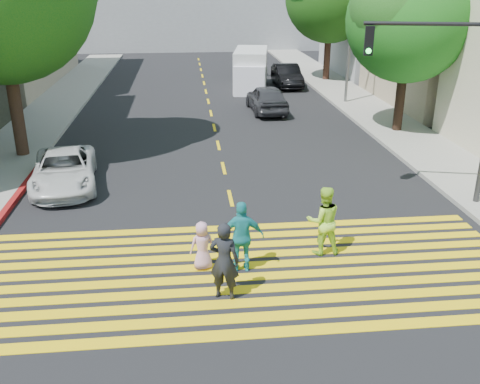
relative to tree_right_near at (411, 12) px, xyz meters
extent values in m
plane|color=black|center=(-8.44, -13.26, -5.31)|extent=(120.00, 120.00, 0.00)
cube|color=gray|center=(-16.94, 8.74, -5.24)|extent=(3.00, 40.00, 0.15)
cube|color=gray|center=(0.06, 1.74, -5.24)|extent=(3.00, 60.00, 0.15)
cube|color=maroon|center=(-15.34, -7.26, -5.23)|extent=(0.20, 8.00, 0.16)
cube|color=yellow|center=(-8.44, -14.46, -5.31)|extent=(13.40, 0.35, 0.01)
cube|color=yellow|center=(-8.44, -13.91, -5.31)|extent=(13.40, 0.35, 0.01)
cube|color=yellow|center=(-8.44, -13.36, -5.31)|extent=(13.40, 0.35, 0.01)
cube|color=yellow|center=(-8.44, -12.81, -5.31)|extent=(13.40, 0.35, 0.01)
cube|color=yellow|center=(-8.44, -12.26, -5.31)|extent=(13.40, 0.35, 0.01)
cube|color=yellow|center=(-8.44, -11.71, -5.31)|extent=(13.40, 0.35, 0.01)
cube|color=yellow|center=(-8.44, -11.16, -5.31)|extent=(13.40, 0.35, 0.01)
cube|color=yellow|center=(-8.44, -10.61, -5.31)|extent=(13.40, 0.35, 0.01)
cube|color=yellow|center=(-8.44, -10.06, -5.31)|extent=(13.40, 0.35, 0.01)
cube|color=yellow|center=(-8.44, -9.51, -5.31)|extent=(13.40, 0.35, 0.01)
cube|color=yellow|center=(-8.44, -7.26, -5.31)|extent=(0.12, 1.40, 0.01)
cube|color=yellow|center=(-8.44, -4.26, -5.31)|extent=(0.12, 1.40, 0.01)
cube|color=yellow|center=(-8.44, -1.26, -5.31)|extent=(0.12, 1.40, 0.01)
cube|color=yellow|center=(-8.44, 1.74, -5.31)|extent=(0.12, 1.40, 0.01)
cube|color=yellow|center=(-8.44, 4.74, -5.31)|extent=(0.12, 1.40, 0.01)
cube|color=yellow|center=(-8.44, 7.74, -5.31)|extent=(0.12, 1.40, 0.01)
cube|color=yellow|center=(-8.44, 10.74, -5.31)|extent=(0.12, 1.40, 0.01)
cube|color=yellow|center=(-8.44, 13.74, -5.31)|extent=(0.12, 1.40, 0.01)
cube|color=yellow|center=(-8.44, 16.74, -5.31)|extent=(0.12, 1.40, 0.01)
cube|color=yellow|center=(-8.44, 19.74, -5.31)|extent=(0.12, 1.40, 0.01)
cube|color=yellow|center=(-8.44, 22.74, -5.31)|extent=(0.12, 1.40, 0.01)
cube|color=yellow|center=(-8.44, 25.74, -5.31)|extent=(0.12, 1.40, 0.01)
cube|color=gray|center=(6.56, 16.74, -0.31)|extent=(10.00, 10.00, 10.00)
cylinder|color=black|center=(-16.32, -2.10, -3.49)|extent=(0.52, 0.52, 3.64)
cylinder|color=black|center=(-0.06, -0.05, -3.88)|extent=(0.53, 0.53, 2.87)
sphere|color=#156315|center=(-0.06, -0.05, -0.29)|extent=(6.73, 6.73, 5.39)
sphere|color=#195212|center=(-0.91, -0.51, 0.25)|extent=(4.71, 4.71, 3.78)
cylinder|color=#3B1B14|center=(0.10, 13.67, -3.72)|extent=(0.55, 0.55, 3.18)
imported|color=black|center=(-9.08, -13.05, -4.40)|extent=(0.78, 0.64, 1.82)
imported|color=#ADE83C|center=(-6.40, -11.21, -4.40)|extent=(0.90, 0.71, 1.82)
imported|color=#D598B4|center=(-9.51, -11.71, -4.70)|extent=(0.67, 0.51, 1.23)
imported|color=teal|center=(-8.56, -11.89, -4.42)|extent=(1.06, 0.47, 1.79)
imported|color=silver|center=(-13.97, -5.66, -4.70)|extent=(2.65, 4.68, 1.23)
imported|color=#2B2B30|center=(-5.46, 4.71, -4.58)|extent=(1.95, 4.39, 1.47)
imported|color=gray|center=(-4.69, 18.14, -4.62)|extent=(2.36, 4.96, 1.40)
imported|color=black|center=(-3.01, 11.88, -4.59)|extent=(1.56, 4.41, 1.45)
cube|color=silver|center=(-5.47, 11.49, -4.07)|extent=(2.79, 5.25, 2.49)
cube|color=white|center=(-5.83, 9.33, -4.42)|extent=(2.07, 1.49, 1.80)
cylinder|color=black|center=(-6.55, 9.85, -4.97)|extent=(0.36, 0.73, 0.70)
cylinder|color=black|center=(-4.98, 9.59, -4.97)|extent=(0.36, 0.73, 0.70)
cylinder|color=black|center=(-5.96, 13.40, -4.97)|extent=(0.36, 0.73, 0.70)
cylinder|color=black|center=(-4.39, 13.13, -4.97)|extent=(0.36, 0.73, 0.70)
cylinder|color=black|center=(-2.72, -8.19, 0.14)|extent=(3.81, 1.06, 0.12)
cube|color=black|center=(-4.42, -7.76, -0.34)|extent=(0.31, 0.31, 0.82)
sphere|color=green|center=(-4.45, -7.90, -0.62)|extent=(0.19, 0.19, 0.16)
cylinder|color=slate|center=(-0.67, 6.22, -1.09)|extent=(0.16, 0.16, 8.46)
camera|label=1|loc=(-9.80, -23.29, 1.29)|focal=40.00mm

